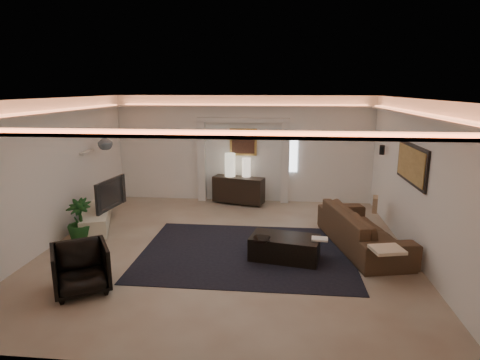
# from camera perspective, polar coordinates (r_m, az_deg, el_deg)

# --- Properties ---
(floor) EXTENTS (7.00, 7.00, 0.00)m
(floor) POSITION_cam_1_polar(r_m,az_deg,el_deg) (8.03, -1.88, -9.66)
(floor) COLOR #ADA38C
(floor) RESTS_ON ground
(ceiling) EXTENTS (7.00, 7.00, 0.00)m
(ceiling) POSITION_cam_1_polar(r_m,az_deg,el_deg) (7.41, -2.04, 11.51)
(ceiling) COLOR white
(ceiling) RESTS_ON ground
(wall_back) EXTENTS (7.00, 0.00, 7.00)m
(wall_back) POSITION_cam_1_polar(r_m,az_deg,el_deg) (11.01, 0.48, 4.41)
(wall_back) COLOR white
(wall_back) RESTS_ON ground
(wall_front) EXTENTS (7.00, 0.00, 7.00)m
(wall_front) POSITION_cam_1_polar(r_m,az_deg,el_deg) (4.29, -8.28, -9.60)
(wall_front) COLOR white
(wall_front) RESTS_ON ground
(wall_left) EXTENTS (0.00, 7.00, 7.00)m
(wall_left) POSITION_cam_1_polar(r_m,az_deg,el_deg) (8.77, -25.27, 0.94)
(wall_left) COLOR white
(wall_left) RESTS_ON ground
(wall_right) EXTENTS (0.00, 7.00, 7.00)m
(wall_right) POSITION_cam_1_polar(r_m,az_deg,el_deg) (7.93, 23.99, -0.10)
(wall_right) COLOR white
(wall_right) RESTS_ON ground
(cove_soffit) EXTENTS (7.00, 7.00, 0.04)m
(cove_soffit) POSITION_cam_1_polar(r_m,az_deg,el_deg) (7.42, -2.03, 9.34)
(cove_soffit) COLOR silver
(cove_soffit) RESTS_ON ceiling
(daylight_slit) EXTENTS (0.25, 0.03, 1.00)m
(daylight_slit) POSITION_cam_1_polar(r_m,az_deg,el_deg) (10.97, 7.52, 3.74)
(daylight_slit) COLOR white
(daylight_slit) RESTS_ON wall_back
(area_rug) EXTENTS (4.00, 3.00, 0.01)m
(area_rug) POSITION_cam_1_polar(r_m,az_deg,el_deg) (7.80, 0.89, -10.30)
(area_rug) COLOR black
(area_rug) RESTS_ON ground
(pilaster_left) EXTENTS (0.22, 0.20, 2.20)m
(pilaster_left) POSITION_cam_1_polar(r_m,az_deg,el_deg) (11.13, -5.48, 2.62)
(pilaster_left) COLOR silver
(pilaster_left) RESTS_ON ground
(pilaster_right) EXTENTS (0.22, 0.20, 2.20)m
(pilaster_right) POSITION_cam_1_polar(r_m,az_deg,el_deg) (10.93, 6.45, 2.40)
(pilaster_right) COLOR silver
(pilaster_right) RESTS_ON ground
(alcove_header) EXTENTS (2.52, 0.20, 0.12)m
(alcove_header) POSITION_cam_1_polar(r_m,az_deg,el_deg) (10.82, 0.44, 8.52)
(alcove_header) COLOR silver
(alcove_header) RESTS_ON wall_back
(painting_frame) EXTENTS (0.74, 0.04, 0.74)m
(painting_frame) POSITION_cam_1_polar(r_m,az_deg,el_deg) (10.95, 0.47, 5.42)
(painting_frame) COLOR tan
(painting_frame) RESTS_ON wall_back
(painting_canvas) EXTENTS (0.62, 0.02, 0.62)m
(painting_canvas) POSITION_cam_1_polar(r_m,az_deg,el_deg) (10.93, 0.45, 5.41)
(painting_canvas) COLOR #4C2D1E
(painting_canvas) RESTS_ON wall_back
(art_panel_frame) EXTENTS (0.04, 1.64, 0.74)m
(art_panel_frame) POSITION_cam_1_polar(r_m,az_deg,el_deg) (8.15, 23.31, 2.10)
(art_panel_frame) COLOR black
(art_panel_frame) RESTS_ON wall_right
(art_panel_gold) EXTENTS (0.02, 1.50, 0.62)m
(art_panel_gold) POSITION_cam_1_polar(r_m,az_deg,el_deg) (8.14, 23.15, 2.10)
(art_panel_gold) COLOR tan
(art_panel_gold) RESTS_ON wall_right
(wall_sconce) EXTENTS (0.12, 0.12, 0.22)m
(wall_sconce) POSITION_cam_1_polar(r_m,az_deg,el_deg) (9.93, 19.60, 4.07)
(wall_sconce) COLOR black
(wall_sconce) RESTS_ON wall_right
(wall_niche) EXTENTS (0.10, 0.55, 0.04)m
(wall_niche) POSITION_cam_1_polar(r_m,az_deg,el_deg) (9.91, -20.99, 3.76)
(wall_niche) COLOR silver
(wall_niche) RESTS_ON wall_left
(console) EXTENTS (1.45, 0.78, 0.69)m
(console) POSITION_cam_1_polar(r_m,az_deg,el_deg) (10.85, -0.21, -1.38)
(console) COLOR black
(console) RESTS_ON ground
(lamp_left) EXTENTS (0.29, 0.29, 0.63)m
(lamp_left) POSITION_cam_1_polar(r_m,az_deg,el_deg) (10.82, -1.43, 2.32)
(lamp_left) COLOR beige
(lamp_left) RESTS_ON console
(lamp_right) EXTENTS (0.26, 0.26, 0.51)m
(lamp_right) POSITION_cam_1_polar(r_m,az_deg,el_deg) (10.77, 0.91, 2.28)
(lamp_right) COLOR #FFE9CD
(lamp_right) RESTS_ON console
(media_ledge) EXTENTS (1.26, 2.20, 0.40)m
(media_ledge) POSITION_cam_1_polar(r_m,az_deg,el_deg) (9.78, -19.74, -4.85)
(media_ledge) COLOR beige
(media_ledge) RESTS_ON ground
(tv) EXTENTS (1.19, 0.30, 0.68)m
(tv) POSITION_cam_1_polar(r_m,az_deg,el_deg) (9.51, -18.54, -1.70)
(tv) COLOR black
(tv) RESTS_ON media_ledge
(figurine) EXTENTS (0.17, 0.17, 0.35)m
(figurine) POSITION_cam_1_polar(r_m,az_deg,el_deg) (10.60, -17.47, -0.99)
(figurine) COLOR black
(figurine) RESTS_ON media_ledge
(ginger_jar) EXTENTS (0.45, 0.45, 0.35)m
(ginger_jar) POSITION_cam_1_polar(r_m,az_deg,el_deg) (9.98, -18.68, 5.14)
(ginger_jar) COLOR #374558
(ginger_jar) RESTS_ON wall_niche
(plant) EXTENTS (0.52, 0.52, 0.89)m
(plant) POSITION_cam_1_polar(r_m,az_deg,el_deg) (8.84, -21.89, -5.39)
(plant) COLOR #133A14
(plant) RESTS_ON ground
(sofa) EXTENTS (2.73, 1.54, 0.75)m
(sofa) POSITION_cam_1_polar(r_m,az_deg,el_deg) (8.31, 17.05, -6.69)
(sofa) COLOR brown
(sofa) RESTS_ON ground
(throw_blanket) EXTENTS (0.57, 0.51, 0.05)m
(throw_blanket) POSITION_cam_1_polar(r_m,az_deg,el_deg) (6.95, 20.25, -9.28)
(throw_blanket) COLOR #FEE8C6
(throw_blanket) RESTS_ON sofa
(throw_pillow) EXTENTS (0.18, 0.36, 0.34)m
(throw_pillow) POSITION_cam_1_polar(r_m,az_deg,el_deg) (9.46, 18.69, -3.29)
(throw_pillow) COLOR tan
(throw_pillow) RESTS_ON sofa
(coffee_table) EXTENTS (1.34, 0.90, 0.46)m
(coffee_table) POSITION_cam_1_polar(r_m,az_deg,el_deg) (7.52, 6.38, -9.67)
(coffee_table) COLOR black
(coffee_table) RESTS_ON ground
(bowl) EXTENTS (0.36, 0.36, 0.08)m
(bowl) POSITION_cam_1_polar(r_m,az_deg,el_deg) (7.16, 3.10, -8.69)
(bowl) COLOR black
(bowl) RESTS_ON coffee_table
(magazine) EXTENTS (0.30, 0.23, 0.03)m
(magazine) POSITION_cam_1_polar(r_m,az_deg,el_deg) (7.38, 11.28, -8.44)
(magazine) COLOR white
(magazine) RESTS_ON coffee_table
(armchair) EXTENTS (1.12, 1.12, 0.75)m
(armchair) POSITION_cam_1_polar(r_m,az_deg,el_deg) (6.77, -21.75, -11.62)
(armchair) COLOR #37291D
(armchair) RESTS_ON ground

